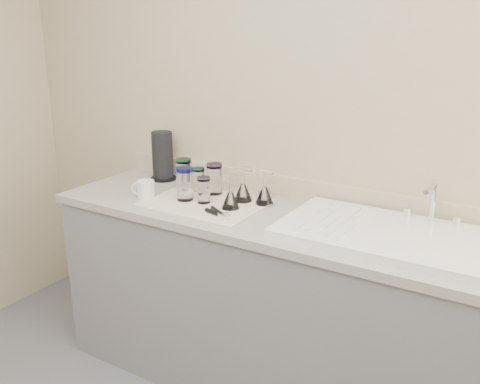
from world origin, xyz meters
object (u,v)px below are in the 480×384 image
Objects in this scene: tumbler_purple at (215,179)px; can_opener at (218,213)px; paper_towel_roll at (163,156)px; white_mug at (145,189)px; goblet_back_left at (243,190)px; tumbler_teal at (184,173)px; tumbler_cyan at (199,179)px; tumbler_lavender at (204,190)px; tumbler_blue at (185,184)px; goblet_front_left at (230,198)px; goblet_back_right at (264,193)px; sink_unit at (384,233)px.

can_opener is (0.19, -0.25, -0.07)m from tumbler_purple.
white_mug is at bearing -65.77° from paper_towel_roll.
can_opener is (0.01, -0.23, -0.04)m from goblet_back_left.
tumbler_teal is 1.28× the size of tumbler_cyan.
tumbler_lavender reaches higher than white_mug.
goblet_back_left is 1.22× the size of white_mug.
tumbler_blue is 1.03× the size of goblet_back_left.
tumbler_cyan is 0.96× the size of tumbler_lavender.
goblet_front_left is at bearing 2.53° from tumbler_blue.
tumbler_blue reaches higher than tumbler_cyan.
tumbler_lavender is 0.98× the size of white_mug.
tumbler_lavender is at bearing -151.28° from goblet_back_right.
tumbler_blue is (0.03, -0.15, 0.02)m from tumbler_cyan.
paper_towel_roll reaches higher than goblet_front_left.
sink_unit is at bearing -5.20° from tumbler_teal.
paper_towel_roll reaches higher than can_opener.
goblet_back_left is (0.18, -0.02, -0.03)m from tumbler_purple.
sink_unit is 6.32× the size of white_mug.
tumbler_purple is 0.29m from goblet_back_right.
goblet_back_left is at bearing -2.16° from tumbler_teal.
tumbler_teal is at bearing 174.80° from sink_unit.
white_mug is (-0.20, -0.06, -0.05)m from tumbler_blue.
goblet_front_left is at bearing -86.19° from goblet_back_left.
white_mug is (-0.55, -0.21, -0.02)m from goblet_back_right.
can_opener is (0.16, -0.11, -0.05)m from tumbler_lavender.
goblet_back_left is at bearing 23.99° from white_mug.
tumbler_purple reaches higher than goblet_front_left.
tumbler_teal is 0.46m from can_opener.
goblet_back_right is at bearing 23.18° from tumbler_blue.
sink_unit is 6.47× the size of tumbler_lavender.
paper_towel_roll is (-0.59, 0.23, 0.07)m from goblet_front_left.
tumbler_cyan is at bearing 153.53° from goblet_front_left.
can_opener is at bearing -167.94° from sink_unit.
tumbler_cyan is 0.09m from tumbler_purple.
paper_towel_roll is at bearing 156.76° from tumbler_teal.
tumbler_cyan is (-0.98, 0.10, 0.05)m from sink_unit.
paper_towel_roll is (-0.34, 0.24, 0.04)m from tumbler_blue.
tumbler_teal is 0.99× the size of goblet_back_left.
can_opener is (0.01, -0.11, -0.04)m from goblet_front_left.
goblet_front_left is at bearing -21.50° from paper_towel_roll.
goblet_back_left is 0.13m from goblet_front_left.
tumbler_blue is 1.07× the size of can_opener.
tumbler_blue is 0.26m from goblet_front_left.
tumbler_lavender is 0.81× the size of goblet_back_right.
tumbler_teal is 1.23× the size of tumbler_lavender.
paper_towel_roll is at bearing 167.85° from tumbler_purple.
tumbler_blue is 0.42m from paper_towel_roll.
tumbler_cyan is 0.15m from tumbler_blue.
tumbler_blue is at bearing -156.82° from goblet_back_right.
tumbler_lavender is 0.85× the size of goblet_front_left.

